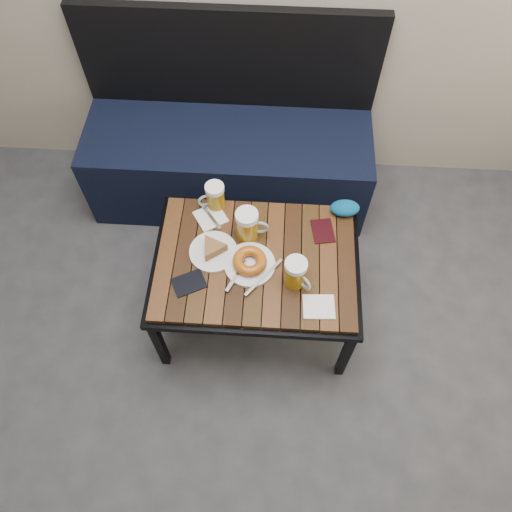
# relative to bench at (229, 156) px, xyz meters

# --- Properties ---
(room_shell) EXTENTS (4.00, 4.00, 4.00)m
(room_shell) POSITION_rel_bench_xyz_m (-0.03, -1.26, 1.48)
(room_shell) COLOR gray
(room_shell) RESTS_ON ground
(bench) EXTENTS (1.40, 0.50, 0.95)m
(bench) POSITION_rel_bench_xyz_m (0.00, 0.00, 0.00)
(bench) COLOR black
(bench) RESTS_ON ground
(cafe_table) EXTENTS (0.84, 0.62, 0.47)m
(cafe_table) POSITION_rel_bench_xyz_m (0.18, -0.73, 0.16)
(cafe_table) COLOR black
(cafe_table) RESTS_ON ground
(beer_mug_left) EXTENTS (0.12, 0.10, 0.13)m
(beer_mug_left) POSITION_rel_bench_xyz_m (-0.01, -0.47, 0.26)
(beer_mug_left) COLOR #956B0C
(beer_mug_left) RESTS_ON cafe_table
(beer_mug_centre) EXTENTS (0.13, 0.09, 0.15)m
(beer_mug_centre) POSITION_rel_bench_xyz_m (0.14, -0.61, 0.27)
(beer_mug_centre) COLOR #956B0C
(beer_mug_centre) RESTS_ON cafe_table
(beer_mug_right) EXTENTS (0.12, 0.12, 0.14)m
(beer_mug_right) POSITION_rel_bench_xyz_m (0.34, -0.82, 0.27)
(beer_mug_right) COLOR #956B0C
(beer_mug_right) RESTS_ON cafe_table
(plate_pie) EXTENTS (0.19, 0.19, 0.05)m
(plate_pie) POSITION_rel_bench_xyz_m (0.01, -0.71, 0.22)
(plate_pie) COLOR white
(plate_pie) RESTS_ON cafe_table
(plate_bagel) EXTENTS (0.23, 0.25, 0.06)m
(plate_bagel) POSITION_rel_bench_xyz_m (0.16, -0.76, 0.22)
(plate_bagel) COLOR white
(plate_bagel) RESTS_ON cafe_table
(napkin_left) EXTENTS (0.16, 0.16, 0.01)m
(napkin_left) POSITION_rel_bench_xyz_m (-0.02, -0.53, 0.20)
(napkin_left) COLOR white
(napkin_left) RESTS_ON cafe_table
(napkin_right) EXTENTS (0.13, 0.11, 0.01)m
(napkin_right) POSITION_rel_bench_xyz_m (0.43, -0.92, 0.20)
(napkin_right) COLOR white
(napkin_right) RESTS_ON cafe_table
(passport_navy) EXTENTS (0.15, 0.14, 0.01)m
(passport_navy) POSITION_rel_bench_xyz_m (-0.07, -0.85, 0.20)
(passport_navy) COLOR black
(passport_navy) RESTS_ON cafe_table
(passport_burgundy) EXTENTS (0.11, 0.13, 0.01)m
(passport_burgundy) POSITION_rel_bench_xyz_m (0.45, -0.57, 0.20)
(passport_burgundy) COLOR black
(passport_burgundy) RESTS_ON cafe_table
(knit_pouch) EXTENTS (0.13, 0.09, 0.05)m
(knit_pouch) POSITION_rel_bench_xyz_m (0.54, -0.47, 0.23)
(knit_pouch) COLOR navy
(knit_pouch) RESTS_ON cafe_table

